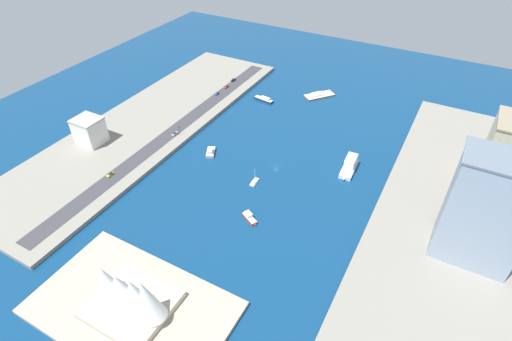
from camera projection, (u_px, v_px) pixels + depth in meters
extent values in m
plane|color=navy|center=(276.00, 166.00, 236.77)|extent=(440.00, 440.00, 0.00)
cube|color=gray|center=(449.00, 221.00, 199.70)|extent=(70.00, 240.00, 2.45)
cube|color=gray|center=(149.00, 123.00, 272.31)|extent=(70.00, 240.00, 2.45)
cube|color=#A89E89|center=(132.00, 308.00, 161.81)|extent=(81.36, 49.08, 2.00)
cube|color=#38383D|center=(175.00, 130.00, 263.31)|extent=(10.20, 228.00, 0.15)
cube|color=silver|center=(349.00, 169.00, 232.86)|extent=(8.05, 19.46, 2.51)
cone|color=silver|center=(344.00, 179.00, 225.62)|extent=(2.39, 2.39, 2.26)
cube|color=white|center=(351.00, 161.00, 232.08)|extent=(6.32, 10.76, 5.41)
cube|color=beige|center=(349.00, 167.00, 232.05)|extent=(7.73, 18.69, 0.10)
cube|color=red|center=(250.00, 218.00, 201.91)|extent=(10.12, 7.55, 1.46)
cone|color=red|center=(255.00, 225.00, 198.42)|extent=(1.78, 1.78, 1.31)
cube|color=white|center=(248.00, 214.00, 201.50)|extent=(4.96, 4.38, 2.24)
cube|color=beige|center=(250.00, 217.00, 201.43)|extent=(9.72, 7.25, 0.10)
cube|color=#999EA3|center=(211.00, 152.00, 246.32)|extent=(8.90, 11.48, 1.78)
cone|color=#999EA3|center=(212.00, 147.00, 250.79)|extent=(2.15, 2.15, 1.60)
cube|color=white|center=(210.00, 151.00, 243.90)|extent=(4.79, 5.55, 2.42)
cube|color=beige|center=(211.00, 151.00, 245.74)|extent=(8.55, 11.02, 0.10)
cube|color=brown|center=(319.00, 95.00, 305.08)|extent=(21.61, 23.73, 1.15)
cone|color=brown|center=(333.00, 93.00, 308.64)|extent=(1.46, 1.46, 1.04)
cube|color=white|center=(318.00, 94.00, 303.86)|extent=(9.82, 10.23, 1.52)
cube|color=beige|center=(319.00, 95.00, 304.69)|extent=(20.74, 22.78, 0.10)
cube|color=#1E284C|center=(264.00, 100.00, 299.10)|extent=(15.88, 6.11, 1.75)
cone|color=#1E284C|center=(255.00, 97.00, 303.00)|extent=(1.79, 1.79, 1.57)
cube|color=white|center=(265.00, 98.00, 297.35)|extent=(7.78, 3.73, 1.64)
cube|color=beige|center=(264.00, 99.00, 298.53)|extent=(15.25, 5.86, 0.10)
cube|color=white|center=(255.00, 182.00, 224.67)|extent=(3.20, 7.40, 0.91)
cone|color=white|center=(257.00, 178.00, 227.41)|extent=(0.86, 0.86, 0.82)
cube|color=white|center=(254.00, 182.00, 223.29)|extent=(2.16, 2.84, 0.80)
cube|color=beige|center=(255.00, 181.00, 224.36)|extent=(3.07, 7.10, 0.10)
cylinder|color=silver|center=(255.00, 175.00, 222.03)|extent=(0.24, 0.24, 8.39)
cube|color=silver|center=(90.00, 131.00, 247.74)|extent=(15.87, 14.32, 15.87)
cube|color=#9D9992|center=(86.00, 120.00, 242.55)|extent=(16.50, 14.89, 0.80)
cube|color=#C6B793|center=(501.00, 155.00, 207.31)|extent=(15.67, 25.30, 40.37)
cube|color=#8C9EB2|center=(486.00, 212.00, 165.91)|extent=(31.81, 20.34, 52.25)
cube|color=slate|center=(512.00, 161.00, 149.42)|extent=(33.08, 21.16, 0.80)
cylinder|color=black|center=(233.00, 81.00, 318.80)|extent=(0.25, 0.64, 0.64)
cylinder|color=black|center=(231.00, 81.00, 319.43)|extent=(0.25, 0.64, 0.64)
cylinder|color=black|center=(235.00, 80.00, 321.05)|extent=(0.25, 0.64, 0.64)
cylinder|color=black|center=(234.00, 79.00, 321.68)|extent=(0.25, 0.64, 0.64)
cube|color=black|center=(233.00, 80.00, 320.02)|extent=(1.88, 4.68, 0.89)
cube|color=#262D38|center=(234.00, 79.00, 319.74)|extent=(1.65, 2.62, 0.55)
cylinder|color=black|center=(109.00, 177.00, 224.33)|extent=(0.27, 0.65, 0.64)
cylinder|color=black|center=(107.00, 176.00, 224.97)|extent=(0.27, 0.65, 0.64)
cylinder|color=black|center=(114.00, 174.00, 226.44)|extent=(0.27, 0.65, 0.64)
cylinder|color=black|center=(111.00, 173.00, 227.07)|extent=(0.27, 0.65, 0.64)
cube|color=yellow|center=(110.00, 175.00, 225.52)|extent=(1.93, 4.50, 0.79)
cube|color=#262D38|center=(110.00, 173.00, 225.23)|extent=(1.66, 2.54, 0.62)
cylinder|color=black|center=(226.00, 88.00, 309.27)|extent=(0.28, 0.65, 0.64)
cylinder|color=black|center=(224.00, 88.00, 309.98)|extent=(0.28, 0.65, 0.64)
cylinder|color=black|center=(229.00, 87.00, 311.63)|extent=(0.28, 0.65, 0.64)
cylinder|color=black|center=(227.00, 86.00, 312.34)|extent=(0.28, 0.65, 0.64)
cube|color=red|center=(226.00, 87.00, 310.61)|extent=(2.17, 5.09, 0.83)
cube|color=#262D38|center=(227.00, 86.00, 310.33)|extent=(1.84, 2.88, 0.61)
cylinder|color=black|center=(175.00, 133.00, 260.02)|extent=(0.27, 0.65, 0.64)
cylinder|color=black|center=(178.00, 133.00, 259.34)|extent=(0.27, 0.65, 0.64)
cylinder|color=black|center=(172.00, 135.00, 257.83)|extent=(0.27, 0.65, 0.64)
cylinder|color=black|center=(174.00, 136.00, 257.15)|extent=(0.27, 0.65, 0.64)
cube|color=#B7B7BC|center=(175.00, 134.00, 258.38)|extent=(2.05, 4.69, 0.87)
cube|color=#262D38|center=(174.00, 133.00, 257.78)|extent=(1.76, 2.65, 0.55)
cylinder|color=black|center=(217.00, 95.00, 300.51)|extent=(0.25, 0.64, 0.64)
cylinder|color=black|center=(215.00, 95.00, 301.13)|extent=(0.25, 0.64, 0.64)
cylinder|color=black|center=(219.00, 94.00, 302.53)|extent=(0.25, 0.64, 0.64)
cylinder|color=black|center=(217.00, 93.00, 303.14)|extent=(0.25, 0.64, 0.64)
cube|color=blue|center=(217.00, 94.00, 301.63)|extent=(1.83, 4.21, 0.84)
cube|color=#262D38|center=(217.00, 93.00, 301.36)|extent=(1.61, 2.36, 0.49)
cylinder|color=black|center=(180.00, 131.00, 257.40)|extent=(0.18, 0.18, 5.50)
cube|color=black|center=(179.00, 127.00, 255.38)|extent=(0.36, 0.36, 1.00)
sphere|color=red|center=(179.00, 126.00, 255.17)|extent=(0.24, 0.24, 0.24)
sphere|color=yellow|center=(179.00, 127.00, 255.38)|extent=(0.24, 0.24, 0.24)
sphere|color=green|center=(179.00, 127.00, 255.60)|extent=(0.24, 0.24, 0.24)
cube|color=#BCAD93|center=(131.00, 304.00, 160.26)|extent=(32.99, 29.30, 3.00)
cone|color=white|center=(147.00, 299.00, 149.11)|extent=(13.68, 10.40, 21.13)
cone|color=white|center=(134.00, 295.00, 152.86)|extent=(13.10, 11.62, 16.91)
cone|color=white|center=(119.00, 288.00, 156.51)|extent=(13.23, 11.78, 14.96)
cone|color=white|center=(106.00, 280.00, 159.08)|extent=(11.15, 9.92, 14.99)
cylinder|color=brown|center=(459.00, 213.00, 200.66)|extent=(0.50, 0.50, 2.82)
sphere|color=#2D7233|center=(461.00, 207.00, 198.37)|extent=(5.68, 5.68, 5.68)
cylinder|color=brown|center=(444.00, 218.00, 197.18)|extent=(0.50, 0.50, 3.71)
sphere|color=#2D7233|center=(446.00, 212.00, 194.67)|extent=(5.47, 5.47, 5.47)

